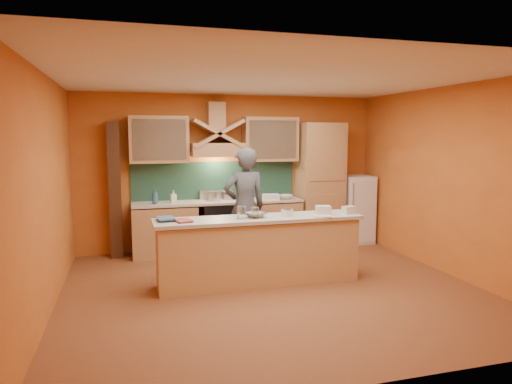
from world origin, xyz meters
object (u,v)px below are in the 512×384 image
object	(u,v)px
stove	(219,227)
fridge	(355,209)
kitchen_scale	(287,213)
mixing_bowl	(255,215)
person	(245,207)

from	to	relation	value
stove	fridge	size ratio (longest dim) A/B	0.69
stove	fridge	distance (m)	2.71
kitchen_scale	mixing_bowl	world-z (taller)	kitchen_scale
fridge	kitchen_scale	distance (m)	2.89
person	mixing_bowl	size ratio (longest dim) A/B	6.76
stove	kitchen_scale	size ratio (longest dim) A/B	7.47
fridge	person	xyz separation A→B (m)	(-2.46, -0.95, 0.29)
stove	fridge	bearing A→B (deg)	0.00
stove	kitchen_scale	world-z (taller)	kitchen_scale
fridge	mixing_bowl	world-z (taller)	fridge
stove	person	bearing A→B (deg)	-75.86
stove	person	world-z (taller)	person
mixing_bowl	person	bearing A→B (deg)	84.46
person	mixing_bowl	distance (m)	0.97
stove	person	size ratio (longest dim) A/B	0.48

